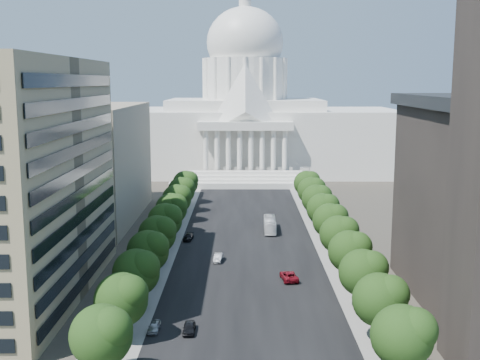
{
  "coord_description": "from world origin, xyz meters",
  "views": [
    {
      "loc": [
        -1.13,
        -55.8,
        36.29
      ],
      "look_at": [
        -1.57,
        72.44,
        15.05
      ],
      "focal_mm": 45.0,
      "sensor_mm": 36.0,
      "label": 1
    }
  ],
  "objects_px": {
    "car_dark_b": "(188,237)",
    "city_bus": "(270,225)",
    "car_dark_a": "(189,328)",
    "car_red": "(289,276)",
    "car_silver": "(218,258)",
    "car_parked": "(154,327)"
  },
  "relations": [
    {
      "from": "car_dark_b",
      "to": "city_bus",
      "type": "distance_m",
      "value": 20.99
    },
    {
      "from": "car_dark_b",
      "to": "city_bus",
      "type": "height_order",
      "value": "city_bus"
    },
    {
      "from": "car_red",
      "to": "car_dark_b",
      "type": "relative_size",
      "value": 1.26
    },
    {
      "from": "car_red",
      "to": "city_bus",
      "type": "height_order",
      "value": "city_bus"
    },
    {
      "from": "car_dark_b",
      "to": "car_parked",
      "type": "xyz_separation_m",
      "value": [
        -0.5,
        -50.82,
        -0.0
      ]
    },
    {
      "from": "car_red",
      "to": "city_bus",
      "type": "bearing_deg",
      "value": -95.04
    },
    {
      "from": "car_silver",
      "to": "car_red",
      "type": "distance_m",
      "value": 17.85
    },
    {
      "from": "car_red",
      "to": "car_dark_b",
      "type": "bearing_deg",
      "value": -61.09
    },
    {
      "from": "car_dark_a",
      "to": "car_silver",
      "type": "height_order",
      "value": "car_silver"
    },
    {
      "from": "car_red",
      "to": "city_bus",
      "type": "distance_m",
      "value": 36.62
    },
    {
      "from": "car_silver",
      "to": "car_red",
      "type": "relative_size",
      "value": 0.78
    },
    {
      "from": "car_dark_a",
      "to": "car_parked",
      "type": "distance_m",
      "value": 5.21
    },
    {
      "from": "car_silver",
      "to": "car_red",
      "type": "height_order",
      "value": "car_red"
    },
    {
      "from": "car_dark_b",
      "to": "car_parked",
      "type": "distance_m",
      "value": 50.82
    },
    {
      "from": "car_dark_a",
      "to": "car_red",
      "type": "bearing_deg",
      "value": 54.67
    },
    {
      "from": "car_dark_b",
      "to": "city_bus",
      "type": "relative_size",
      "value": 0.4
    },
    {
      "from": "car_dark_b",
      "to": "car_parked",
      "type": "bearing_deg",
      "value": -84.61
    },
    {
      "from": "car_silver",
      "to": "car_dark_b",
      "type": "bearing_deg",
      "value": 120.38
    },
    {
      "from": "car_silver",
      "to": "car_red",
      "type": "bearing_deg",
      "value": -35.47
    },
    {
      "from": "car_dark_a",
      "to": "city_bus",
      "type": "height_order",
      "value": "city_bus"
    },
    {
      "from": "car_silver",
      "to": "car_parked",
      "type": "relative_size",
      "value": 1.16
    },
    {
      "from": "car_dark_b",
      "to": "city_bus",
      "type": "xyz_separation_m",
      "value": [
        19.16,
        8.53,
        0.96
      ]
    }
  ]
}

